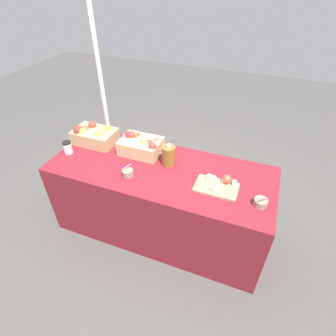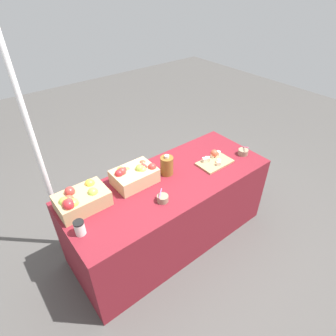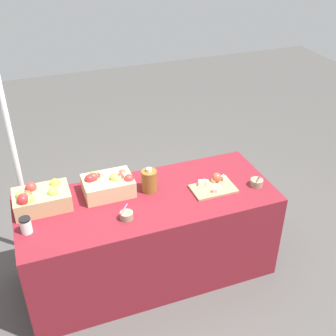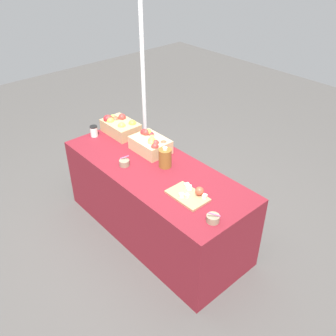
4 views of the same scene
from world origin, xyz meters
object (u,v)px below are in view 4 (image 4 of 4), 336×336
sample_bowl_near (213,218)px  cider_jug (165,158)px  sample_bowl_mid (124,163)px  coffee_cup (94,131)px  apple_crate_middle (151,143)px  cutting_board_front (190,194)px  apple_crate_left (119,126)px  tent_pole (144,95)px

sample_bowl_near → cider_jug: cider_jug is taller
sample_bowl_mid → coffee_cup: 0.66m
apple_crate_middle → cutting_board_front: apple_crate_middle is taller
apple_crate_left → cutting_board_front: (1.25, -0.20, -0.06)m
apple_crate_left → apple_crate_middle: apple_crate_left is taller
apple_crate_left → cutting_board_front: size_ratio=1.18×
cutting_board_front → tent_pole: (-1.37, 0.63, 0.24)m
sample_bowl_mid → cutting_board_front: bearing=9.9°
cutting_board_front → sample_bowl_near: 0.33m
cider_jug → apple_crate_middle: bearing=165.5°
apple_crate_middle → cutting_board_front: (0.76, -0.22, -0.06)m
apple_crate_left → sample_bowl_near: bearing=-10.4°
coffee_cup → cider_jug: bearing=10.8°
coffee_cup → cutting_board_front: bearing=1.3°
apple_crate_middle → sample_bowl_mid: 0.35m
apple_crate_left → sample_bowl_mid: size_ratio=3.94×
sample_bowl_near → cider_jug: size_ratio=0.56×
apple_crate_left → coffee_cup: 0.26m
tent_pole → sample_bowl_mid: bearing=-49.0°
apple_crate_left → sample_bowl_near: 1.60m
apple_crate_left → cider_jug: bearing=-4.6°
sample_bowl_mid → tent_pole: 1.02m
tent_pole → sample_bowl_near: bearing=-22.8°
cutting_board_front → apple_crate_left: bearing=170.7°
apple_crate_left → apple_crate_middle: bearing=1.4°
apple_crate_left → sample_bowl_near: apple_crate_left is taller
sample_bowl_near → coffee_cup: size_ratio=0.97×
apple_crate_left → apple_crate_middle: size_ratio=1.08×
sample_bowl_mid → coffee_cup: bearing=171.8°
apple_crate_left → cutting_board_front: apple_crate_left is taller
sample_bowl_near → sample_bowl_mid: 1.04m
apple_crate_middle → cutting_board_front: 0.79m
cider_jug → coffee_cup: (-0.90, -0.17, -0.03)m
cutting_board_front → cider_jug: size_ratio=1.69×
coffee_cup → tent_pole: size_ratio=0.06×
cutting_board_front → sample_bowl_near: size_ratio=3.00×
apple_crate_left → tent_pole: size_ratio=0.19×
apple_crate_left → sample_bowl_mid: apple_crate_left is taller
coffee_cup → sample_bowl_mid: bearing=-8.2°
cutting_board_front → cider_jug: 0.49m
apple_crate_middle → sample_bowl_near: size_ratio=3.30×
cutting_board_front → cider_jug: (-0.47, 0.14, 0.07)m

